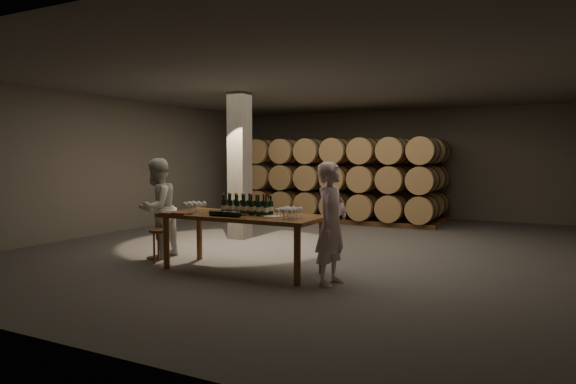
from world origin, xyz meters
The scene contains 15 objects.
room centered at (-1.80, 0.20, 1.60)m, with size 12.00×12.00×12.00m.
tasting_table centered at (0.00, -2.50, 0.80)m, with size 2.60×1.10×0.90m.
barrel_stack_back centered at (-0.96, 5.20, 1.20)m, with size 5.48×0.95×2.31m.
barrel_stack_front centered at (-0.96, 3.80, 1.20)m, with size 5.48×0.95×2.31m.
bottle_cluster centered at (0.06, -2.46, 1.02)m, with size 0.86×0.23×0.33m.
lying_bottles centered at (-0.07, -2.87, 0.94)m, with size 0.64×0.09×0.09m.
glass_cluster_left centered at (-0.89, -2.57, 1.02)m, with size 0.30×0.30×0.17m.
glass_cluster_right centered at (0.86, -2.57, 1.02)m, with size 0.30×0.41×0.16m.
plate centered at (0.60, -2.59, 0.91)m, with size 0.29×0.29×0.02m, color white.
notebook_near centered at (-0.87, -2.93, 0.92)m, with size 0.25×0.20×0.03m, color brown.
notebook_corner centered at (-1.10, -2.94, 0.91)m, with size 0.22×0.29×0.02m, color brown.
pen centered at (-0.69, -2.92, 0.91)m, with size 0.01×0.01×0.14m, color black.
stool centered at (-1.60, -2.62, 0.46)m, with size 0.34×0.34×0.57m.
person_man centered at (1.57, -2.64, 0.87)m, with size 0.63×0.42×1.74m, color #F5D4DC.
person_woman centered at (-1.92, -2.32, 0.89)m, with size 0.86×0.67×1.78m, color silver.
Camera 1 is at (4.36, -9.27, 1.81)m, focal length 32.00 mm.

